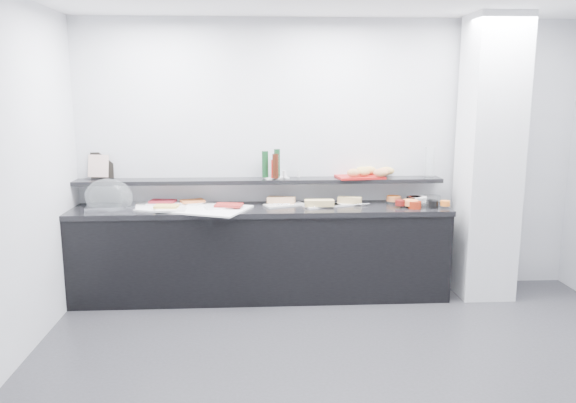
{
  "coord_description": "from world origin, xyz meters",
  "views": [
    {
      "loc": [
        -0.74,
        -3.6,
        1.96
      ],
      "look_at": [
        -0.45,
        1.45,
        1.0
      ],
      "focal_mm": 35.0,
      "sensor_mm": 36.0,
      "label": 1
    }
  ],
  "objects": [
    {
      "name": "food_meat_b",
      "position": [
        -1.0,
        1.61,
        0.94
      ],
      "size": [
        0.28,
        0.2,
        0.02
      ],
      "primitive_type": "cube",
      "rotation": [
        0.0,
        0.0,
        -0.18
      ],
      "color": "maroon",
      "rests_on": "platter_meat_b"
    },
    {
      "name": "platter_meat_b",
      "position": [
        -1.09,
        1.62,
        0.92
      ],
      "size": [
        0.3,
        0.24,
        0.01
      ],
      "primitive_type": "cube",
      "rotation": [
        0.0,
        0.0,
        0.28
      ],
      "color": "white",
      "rests_on": "linen_runner"
    },
    {
      "name": "food_meat_a",
      "position": [
        -1.65,
        1.84,
        0.94
      ],
      "size": [
        0.26,
        0.19,
        0.02
      ],
      "primitive_type": "cube",
      "rotation": [
        0.0,
        0.0,
        -0.15
      ],
      "color": "maroon",
      "rests_on": "platter_meat_a"
    },
    {
      "name": "fill_glass_fruit",
      "position": [
        0.63,
        1.83,
        0.95
      ],
      "size": [
        0.18,
        0.18,
        0.05
      ],
      "primitive_type": "cylinder",
      "rotation": [
        0.0,
        0.0,
        -0.39
      ],
      "color": "orange",
      "rests_on": "bowl_glass_fruit"
    },
    {
      "name": "bread_roll_se",
      "position": [
        0.47,
        1.79,
        1.21
      ],
      "size": [
        0.15,
        0.12,
        0.08
      ],
      "primitive_type": "ellipsoid",
      "rotation": [
        0.0,
        0.0,
        -0.38
      ],
      "color": "#B97646",
      "rests_on": "bread_tray"
    },
    {
      "name": "food_cheese",
      "position": [
        -1.58,
        1.59,
        0.94
      ],
      "size": [
        0.23,
        0.15,
        0.02
      ],
      "primitive_type": "cube",
      "rotation": [
        0.0,
        0.0,
        -0.08
      ],
      "color": "#DEBC56",
      "rests_on": "platter_cheese"
    },
    {
      "name": "platter_meat_a",
      "position": [
        -1.68,
        1.84,
        0.92
      ],
      "size": [
        0.27,
        0.19,
        0.01
      ],
      "primitive_type": "cube",
      "rotation": [
        0.0,
        0.0,
        0.08
      ],
      "color": "white",
      "rests_on": "linen_runner"
    },
    {
      "name": "bottle_green_a",
      "position": [
        -0.65,
        1.89,
        1.29
      ],
      "size": [
        0.08,
        0.08,
        0.26
      ],
      "primitive_type": "cylinder",
      "rotation": [
        0.0,
        0.0,
        0.27
      ],
      "color": "#0F3A1A",
      "rests_on": "condiment_tray"
    },
    {
      "name": "bowl_red_jam",
      "position": [
        0.77,
        1.55,
        0.94
      ],
      "size": [
        0.13,
        0.13,
        0.07
      ],
      "primitive_type": "cylinder",
      "rotation": [
        0.0,
        0.0,
        0.07
      ],
      "color": "maroon",
      "rests_on": "counter_top"
    },
    {
      "name": "sandwich_food_right",
      "position": [
        0.18,
        1.78,
        0.94
      ],
      "size": [
        0.25,
        0.16,
        0.06
      ],
      "primitive_type": "cube",
      "rotation": [
        0.0,
        0.0,
        -0.33
      ],
      "color": "tan",
      "rests_on": "sandwich_plate_right"
    },
    {
      "name": "bread_tray",
      "position": [
        0.29,
        1.89,
        1.16
      ],
      "size": [
        0.49,
        0.37,
        0.02
      ],
      "primitive_type": "cube",
      "rotation": [
        0.0,
        0.0,
        0.12
      ],
      "color": "#A01211",
      "rests_on": "wall_shelf"
    },
    {
      "name": "buffet_cabinet",
      "position": [
        -0.7,
        1.7,
        0.42
      ],
      "size": [
        3.6,
        0.6,
        0.85
      ],
      "primitive_type": "cube",
      "color": "black",
      "rests_on": "ground"
    },
    {
      "name": "bowl_glass_fruit",
      "position": [
        0.63,
        1.82,
        0.94
      ],
      "size": [
        0.16,
        0.16,
        0.07
      ],
      "primitive_type": "cylinder",
      "rotation": [
        0.0,
        0.0,
        0.04
      ],
      "color": "white",
      "rests_on": "counter_top"
    },
    {
      "name": "fill_black_jam",
      "position": [
        0.83,
        1.79,
        0.95
      ],
      "size": [
        0.16,
        0.16,
        0.05
      ],
      "primitive_type": "cylinder",
      "rotation": [
        0.0,
        0.0,
        -0.36
      ],
      "color": "#4F110B",
      "rests_on": "bowl_black_jam"
    },
    {
      "name": "sandwich_plate_left",
      "position": [
        -0.46,
        1.77,
        0.91
      ],
      "size": [
        0.43,
        0.3,
        0.01
      ],
      "primitive_type": "cube",
      "rotation": [
        0.0,
        0.0,
        0.37
      ],
      "color": "silver",
      "rests_on": "counter_top"
    },
    {
      "name": "bread_roll_sw",
      "position": [
        0.22,
        1.82,
        1.21
      ],
      "size": [
        0.13,
        0.09,
        0.08
      ],
      "primitive_type": "ellipsoid",
      "rotation": [
        0.0,
        0.0,
        0.04
      ],
      "color": "#C18549",
      "rests_on": "bread_tray"
    },
    {
      "name": "platter_salmon",
      "position": [
        -1.39,
        1.85,
        0.92
      ],
      "size": [
        0.31,
        0.27,
        0.01
      ],
      "primitive_type": "cube",
      "rotation": [
        0.0,
        0.0,
        -0.42
      ],
      "color": "white",
      "rests_on": "linen_runner"
    },
    {
      "name": "cloche_dome",
      "position": [
        -2.13,
        1.67,
        1.03
      ],
      "size": [
        0.55,
        0.44,
        0.34
      ],
      "primitive_type": "ellipsoid",
      "rotation": [
        0.0,
        0.0,
        -0.3
      ],
      "color": "white",
      "rests_on": "cloche_base"
    },
    {
      "name": "tongs_left",
      "position": [
        -0.5,
        1.75,
        0.92
      ],
      "size": [
        0.16,
        0.02,
        0.01
      ],
      "primitive_type": "cylinder",
      "rotation": [
        0.0,
        1.57,
        0.07
      ],
      "color": "silver",
      "rests_on": "sandwich_plate_left"
    },
    {
      "name": "bread_roll_midw",
      "position": [
        0.33,
        1.85,
        1.21
      ],
      "size": [
        0.16,
        0.13,
        0.08
      ],
      "primitive_type": "ellipsoid",
      "rotation": [
        0.0,
        0.0,
        0.42
      ],
      "color": "#B38B44",
      "rests_on": "bread_tray"
    },
    {
      "name": "fill_glass_cream",
      "position": [
        0.87,
        1.78,
        0.95
      ],
      "size": [
        0.19,
        0.19,
        0.05
      ],
      "primitive_type": "cylinder",
      "rotation": [
        0.0,
        0.0,
        -0.22
      ],
      "color": "white",
      "rests_on": "bowl_glass_cream"
    },
    {
      "name": "tongs_right",
      "position": [
        0.28,
        1.69,
        0.92
      ],
      "size": [
        0.16,
        0.04,
        0.01
      ],
      "primitive_type": "cylinder",
      "rotation": [
        0.0,
        1.57,
        0.18
      ],
      "color": "silver",
      "rests_on": "sandwich_plate_right"
    },
    {
      "name": "fill_black_fruit",
      "position": [
        1.06,
        1.55,
        0.95
      ],
      "size": [
        0.09,
        0.09,
        0.05
      ],
      "primitive_type": "cylinder",
      "rotation": [
        0.0,
        0.0,
        -0.01
      ],
      "color": "orange",
      "rests_on": "bowl_black_fruit"
    },
    {
      "name": "bowl_black_jam",
      "position": [
        0.82,
        1.79,
        0.94
      ],
      "size": [
        0.19,
        0.19,
        0.07
      ],
      "primitive_type": "cylinder",
      "rotation": [
        0.0,
        0.0,
        0.43
      ],
      "color": "black",
      "rests_on": "counter_top"
    },
    {
      "name": "counter_top",
      "position": [
        -0.7,
        1.7,
        0.88
      ],
      "size": [
        3.62,
        0.62,
        0.05
      ],
      "primitive_type": "cube",
      "color": "black",
      "rests_on": "buffet_cabinet"
    },
    {
      "name": "shaker_salt",
      "position": [
        -0.32,
        1.9,
        1.2
      ],
      "size": [
        0.03,
        0.03,
        0.07
      ],
      "primitive_type": "cylinder",
      "rotation": [
        0.0,
        0.0,
        0.25
      ],
      "color": "silver",
      "rests_on": "condiment_tray"
    },
    {
      "name": "sandwich_food_mid",
      "position": [
        -0.14,
        1.65,
        0.94
      ],
      "size": [
        0.28,
        0.11,
        0.06
      ],
      "primitive_type": "cube",
      "rotation": [
        0.0,
        0.0,
        -0.02
      ],
      "color": "tan",
      "rests_on": "sandwich_plate_mid"
    },
    {
      "name": "bread_roll_ne",
      "position": [
        0.57,
        1.94,
        1.21
      ],
      "size": [
        0.17,
        0.13,
        0.08
      ],
      "primitive_type": "ellipsoid",
      "rotation": [
        0.0,
        0.0,
        -0.18
      ],
      "color": "tan",
      "rests_on": "bread_tray"
    },
    {
      "name": "print_art",
      "position": [
        -2.28,
        1.95,
        1.28
      ],
      "size": [
        0.21,
        0.08,
        0.22
      ],
      "primitive_type": "cube",
      "rotation": [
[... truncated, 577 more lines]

